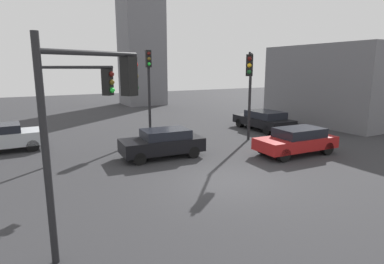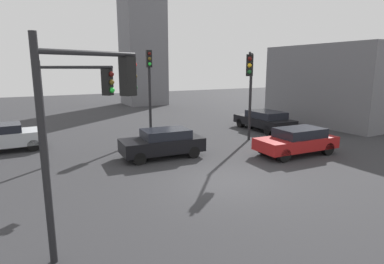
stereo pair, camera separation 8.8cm
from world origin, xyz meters
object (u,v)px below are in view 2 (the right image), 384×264
object	(u,v)px
traffic_light_2	(74,93)
car_2	(0,137)
traffic_light_0	(149,78)
car_4	(297,141)
car_1	(163,143)
car_0	(264,120)
traffic_light_3	(250,79)
traffic_light_1	(91,104)

from	to	relation	value
traffic_light_2	car_2	world-z (taller)	traffic_light_2
traffic_light_0	car_4	size ratio (longest dim) A/B	1.26
traffic_light_0	car_1	bearing A→B (deg)	-4.61
traffic_light_2	car_1	xyz separation A→B (m)	(3.95, 0.36, -2.56)
car_2	car_0	bearing A→B (deg)	-8.83
traffic_light_2	traffic_light_3	bearing A→B (deg)	50.71
traffic_light_1	car_1	xyz separation A→B (m)	(4.45, 6.21, -2.74)
traffic_light_2	car_1	bearing A→B (deg)	56.02
car_4	traffic_light_2	bearing A→B (deg)	-10.96
traffic_light_1	car_2	size ratio (longest dim) A/B	1.18
traffic_light_3	car_4	world-z (taller)	traffic_light_3
car_1	car_2	bearing A→B (deg)	-31.87
traffic_light_2	car_1	world-z (taller)	traffic_light_2
traffic_light_0	traffic_light_3	world-z (taller)	traffic_light_0
car_0	car_1	bearing A→B (deg)	109.87
traffic_light_1	car_4	world-z (taller)	traffic_light_1
traffic_light_2	car_4	bearing A→B (deg)	37.31
traffic_light_0	traffic_light_2	bearing A→B (deg)	-38.09
traffic_light_0	car_1	size ratio (longest dim) A/B	1.31
car_4	car_0	bearing A→B (deg)	-114.04
traffic_light_2	traffic_light_3	distance (m)	8.85
car_0	traffic_light_2	bearing A→B (deg)	105.97
traffic_light_3	car_0	distance (m)	6.05
car_2	traffic_light_2	bearing A→B (deg)	-61.98
traffic_light_0	traffic_light_2	size ratio (longest dim) A/B	1.15
traffic_light_1	traffic_light_3	distance (m)	11.02
traffic_light_3	car_0	bearing A→B (deg)	169.62
traffic_light_1	car_1	world-z (taller)	traffic_light_1
traffic_light_2	car_0	bearing A→B (deg)	65.31
car_1	car_4	bearing A→B (deg)	159.16
traffic_light_2	car_4	size ratio (longest dim) A/B	1.09
traffic_light_1	car_4	size ratio (longest dim) A/B	1.19
car_0	traffic_light_1	bearing A→B (deg)	125.91
traffic_light_3	car_2	size ratio (longest dim) A/B	1.20
traffic_light_1	car_2	world-z (taller)	traffic_light_1
traffic_light_0	car_4	distance (m)	9.16
traffic_light_3	car_1	size ratio (longest dim) A/B	1.26
traffic_light_1	car_2	distance (m)	11.81
traffic_light_0	car_1	distance (m)	5.31
traffic_light_1	car_0	world-z (taller)	traffic_light_1
traffic_light_2	car_0	xyz separation A→B (m)	(12.88, 3.34, -2.56)
traffic_light_0	car_0	world-z (taller)	traffic_light_0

